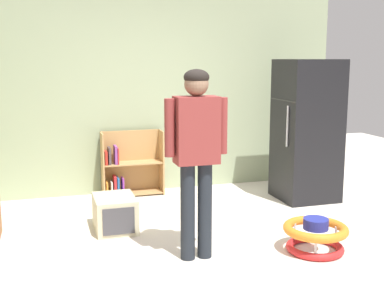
{
  "coord_description": "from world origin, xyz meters",
  "views": [
    {
      "loc": [
        -1.42,
        -4.15,
        1.78
      ],
      "look_at": [
        -0.04,
        0.39,
        0.96
      ],
      "focal_mm": 45.92,
      "sensor_mm": 36.0,
      "label": 1
    }
  ],
  "objects_px": {
    "bookshelf": "(128,167)",
    "baby_walker": "(315,235)",
    "refrigerator": "(307,130)",
    "pet_carrier": "(115,213)",
    "standing_person": "(196,146)"
  },
  "relations": [
    {
      "from": "bookshelf",
      "to": "baby_walker",
      "type": "relative_size",
      "value": 1.41
    },
    {
      "from": "refrigerator",
      "to": "baby_walker",
      "type": "bearing_deg",
      "value": -116.45
    },
    {
      "from": "refrigerator",
      "to": "standing_person",
      "type": "xyz_separation_m",
      "value": [
        -1.92,
        -1.44,
        0.14
      ]
    },
    {
      "from": "refrigerator",
      "to": "baby_walker",
      "type": "xyz_separation_m",
      "value": [
        -0.81,
        -1.62,
        -0.73
      ]
    },
    {
      "from": "refrigerator",
      "to": "pet_carrier",
      "type": "bearing_deg",
      "value": -169.13
    },
    {
      "from": "refrigerator",
      "to": "pet_carrier",
      "type": "distance_m",
      "value": 2.66
    },
    {
      "from": "standing_person",
      "to": "baby_walker",
      "type": "distance_m",
      "value": 1.42
    },
    {
      "from": "standing_person",
      "to": "refrigerator",
      "type": "bearing_deg",
      "value": 36.87
    },
    {
      "from": "pet_carrier",
      "to": "bookshelf",
      "type": "bearing_deg",
      "value": 74.54
    },
    {
      "from": "bookshelf",
      "to": "pet_carrier",
      "type": "xyz_separation_m",
      "value": [
        -0.36,
        -1.32,
        -0.19
      ]
    },
    {
      "from": "refrigerator",
      "to": "standing_person",
      "type": "distance_m",
      "value": 2.4
    },
    {
      "from": "refrigerator",
      "to": "bookshelf",
      "type": "relative_size",
      "value": 2.09
    },
    {
      "from": "refrigerator",
      "to": "bookshelf",
      "type": "bearing_deg",
      "value": 158.82
    },
    {
      "from": "bookshelf",
      "to": "pet_carrier",
      "type": "distance_m",
      "value": 1.38
    },
    {
      "from": "standing_person",
      "to": "baby_walker",
      "type": "height_order",
      "value": "standing_person"
    }
  ]
}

